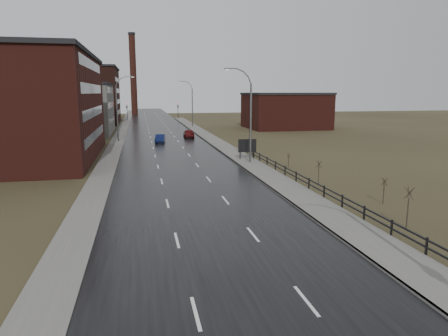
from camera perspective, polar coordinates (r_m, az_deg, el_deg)
name	(u,v)px	position (r m, az deg, el deg)	size (l,w,h in m)	color
road	(165,142)	(70.77, -8.43, 3.72)	(14.00, 300.00, 0.06)	black
sidewalk_right	(251,164)	(47.65, 3.84, 0.52)	(3.20, 180.00, 0.18)	#595651
curb_right	(238,165)	(47.27, 2.07, 0.45)	(0.16, 180.00, 0.18)	slate
sidewalk_left	(117,143)	(70.76, -15.09, 3.49)	(2.40, 260.00, 0.12)	#595651
warehouse_near	(2,107)	(57.68, -29.12, 7.64)	(22.44, 28.56, 13.50)	#471914
warehouse_mid	(71,109)	(89.28, -20.98, 7.93)	(16.32, 20.40, 10.50)	slate
warehouse_far	(69,95)	(119.64, -21.24, 9.65)	(26.52, 24.48, 15.50)	#331611
building_right	(285,110)	(98.46, 8.72, 8.13)	(18.36, 16.32, 8.50)	#471914
smokestack	(133,74)	(160.30, -12.84, 12.96)	(2.70, 2.70, 30.70)	#331611
streetlight_right_mid	(248,115)	(47.91, 3.49, 7.50)	(3.36, 0.28, 11.35)	slate
streetlight_left	(119,108)	(72.28, -14.83, 8.25)	(3.36, 0.28, 11.35)	slate
streetlight_right_far	(191,103)	(100.97, -4.72, 9.17)	(3.36, 0.28, 11.35)	slate
guardrail	(328,192)	(32.85, 14.64, -3.37)	(0.10, 53.05, 1.10)	black
shrub_c	(408,207)	(27.85, 24.81, -5.02)	(0.64, 0.67, 2.70)	#382D23
shrub_d	(384,190)	(33.34, 21.87, -2.93)	(0.49, 0.52, 2.06)	#382D23
shrub_e	(319,172)	(38.15, 13.38, -0.57)	(0.55, 0.58, 2.33)	#382D23
shrub_f	(289,160)	(46.84, 9.20, 1.17)	(0.39, 0.41, 1.61)	#382D23
billboard	(247,146)	(50.88, 3.34, 3.13)	(2.37, 0.17, 2.71)	black
traffic_light_left	(127,105)	(130.26, -13.71, 8.70)	(0.58, 2.73, 5.30)	black
traffic_light_right	(178,105)	(130.76, -6.60, 8.94)	(0.58, 2.73, 5.30)	black
car_near	(160,139)	(69.38, -9.10, 4.13)	(1.51, 4.33, 1.43)	#0D1744
car_far	(189,134)	(76.60, -5.05, 4.92)	(1.95, 4.85, 1.65)	#550E0F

